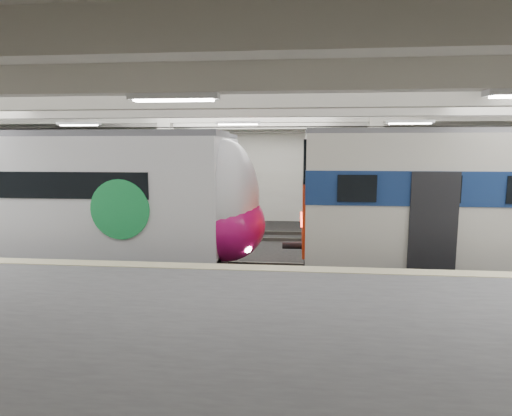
# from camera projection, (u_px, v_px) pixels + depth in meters

# --- Properties ---
(station_hall) EXTENTS (36.00, 24.00, 5.75)m
(station_hall) POSITION_uv_depth(u_px,v_px,m) (220.00, 177.00, 11.90)
(station_hall) COLOR black
(station_hall) RESTS_ON ground
(modern_emu) EXTENTS (14.32, 2.96, 4.59)m
(modern_emu) POSITION_uv_depth(u_px,v_px,m) (70.00, 202.00, 14.28)
(modern_emu) COLOR silver
(modern_emu) RESTS_ON ground
(far_train) EXTENTS (14.67, 3.20, 4.64)m
(far_train) POSITION_uv_depth(u_px,v_px,m) (79.00, 183.00, 19.94)
(far_train) COLOR silver
(far_train) RESTS_ON ground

